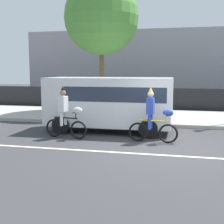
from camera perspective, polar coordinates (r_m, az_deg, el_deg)
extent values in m
plane|color=#38383A|center=(9.85, 8.91, -7.02)|extent=(80.00, 80.00, 0.00)
cube|color=beige|center=(9.37, 8.69, -7.76)|extent=(36.00, 0.14, 0.01)
cube|color=#ADAAA3|center=(16.20, 10.60, -0.98)|extent=(60.00, 5.00, 0.15)
cube|color=black|center=(19.01, 11.03, 2.17)|extent=(40.00, 0.08, 1.40)
cube|color=#99939E|center=(27.56, 16.59, 7.95)|extent=(28.00, 8.00, 5.50)
torus|color=black|center=(11.32, -6.13, -3.30)|extent=(0.67, 0.18, 0.67)
torus|color=black|center=(11.86, -10.58, -2.88)|extent=(0.67, 0.18, 0.67)
cylinder|color=black|center=(11.51, -8.45, -1.06)|extent=(0.96, 0.21, 0.05)
cylinder|color=black|center=(11.58, -9.09, -0.57)|extent=(0.04, 0.04, 0.18)
cylinder|color=black|center=(11.28, -6.64, -0.61)|extent=(0.04, 0.04, 0.23)
cylinder|color=black|center=(11.27, -6.65, -0.03)|extent=(0.12, 0.50, 0.03)
ellipsoid|color=white|center=(11.22, -6.28, 0.30)|extent=(0.39, 0.26, 0.24)
cube|color=white|center=(11.50, -8.93, 1.48)|extent=(0.29, 0.36, 0.56)
sphere|color=#9E7051|center=(11.46, -8.97, 3.47)|extent=(0.22, 0.22, 0.22)
cone|color=black|center=(11.45, -8.99, 4.37)|extent=(0.14, 0.14, 0.16)
cylinder|color=white|center=(11.45, -9.24, -1.32)|extent=(0.11, 0.11, 0.48)
cylinder|color=white|center=(11.69, -8.51, -1.13)|extent=(0.11, 0.11, 0.48)
torus|color=black|center=(10.80, 10.23, -3.91)|extent=(0.67, 0.12, 0.67)
torus|color=black|center=(10.97, 4.77, -3.64)|extent=(0.67, 0.12, 0.67)
cylinder|color=gold|center=(10.80, 7.52, -1.62)|extent=(0.97, 0.12, 0.05)
cylinder|color=gold|center=(10.81, 6.74, -1.11)|extent=(0.04, 0.04, 0.18)
cylinder|color=gold|center=(10.72, 9.74, -1.11)|extent=(0.04, 0.04, 0.23)
cylinder|color=gold|center=(10.71, 9.76, -0.50)|extent=(0.07, 0.50, 0.03)
ellipsoid|color=#2D47B2|center=(10.69, 10.21, -0.15)|extent=(0.37, 0.22, 0.24)
cube|color=#2D47B2|center=(10.75, 7.04, 1.09)|extent=(0.26, 0.34, 0.56)
sphere|color=beige|center=(10.71, 7.07, 3.21)|extent=(0.22, 0.22, 0.22)
cone|color=gold|center=(10.69, 7.09, 4.18)|extent=(0.14, 0.14, 0.16)
cylinder|color=#2D47B2|center=(10.69, 6.86, -1.93)|extent=(0.11, 0.11, 0.48)
cylinder|color=#2D47B2|center=(10.96, 7.12, -1.69)|extent=(0.11, 0.11, 0.48)
cube|color=white|center=(12.62, -0.49, 1.99)|extent=(5.00, 2.00, 1.90)
cube|color=#283342|center=(12.50, 1.29, 3.54)|extent=(3.90, 2.02, 0.56)
cylinder|color=black|center=(11.48, 6.63, -3.08)|extent=(0.70, 0.22, 0.70)
cylinder|color=black|center=(13.44, 7.58, -1.51)|extent=(0.70, 0.22, 0.70)
cylinder|color=black|center=(12.32, -9.30, -2.39)|extent=(0.70, 0.22, 0.70)
cylinder|color=black|center=(14.16, -6.24, -1.02)|extent=(0.70, 0.22, 0.70)
cylinder|color=brown|center=(17.91, -1.90, 6.30)|extent=(0.24, 0.24, 3.79)
sphere|color=#4C8C38|center=(18.14, -1.95, 16.95)|extent=(4.17, 4.17, 4.17)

